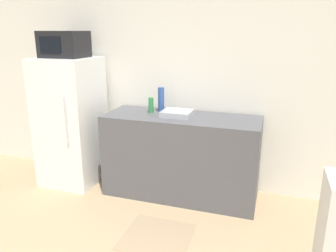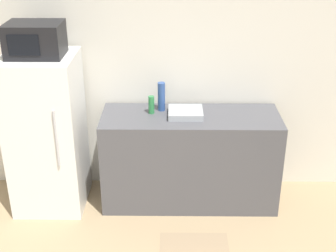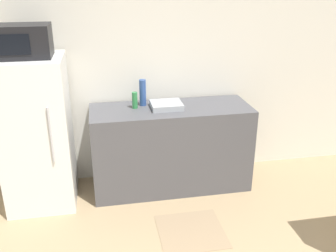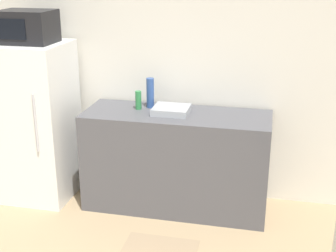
% 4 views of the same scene
% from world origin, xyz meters
% --- Properties ---
extents(wall_back, '(8.00, 0.06, 2.60)m').
position_xyz_m(wall_back, '(0.00, 2.85, 1.30)').
color(wall_back, silver).
rests_on(wall_back, ground_plane).
extents(refrigerator, '(0.66, 0.68, 1.53)m').
position_xyz_m(refrigerator, '(-1.11, 2.43, 0.77)').
color(refrigerator, white).
rests_on(refrigerator, ground_plane).
extents(microwave, '(0.49, 0.38, 0.30)m').
position_xyz_m(microwave, '(-1.11, 2.43, 1.68)').
color(microwave, black).
rests_on(microwave, refrigerator).
extents(counter, '(1.71, 0.62, 0.93)m').
position_xyz_m(counter, '(0.27, 2.48, 0.47)').
color(counter, '#4C4C51').
rests_on(counter, ground_plane).
extents(sink_basin, '(0.33, 0.29, 0.06)m').
position_xyz_m(sink_basin, '(0.22, 2.49, 0.96)').
color(sink_basin, '#9EA3A8').
rests_on(sink_basin, counter).
extents(bottle_tall, '(0.07, 0.07, 0.28)m').
position_xyz_m(bottle_tall, '(-0.01, 2.62, 1.07)').
color(bottle_tall, '#2D4C8C').
rests_on(bottle_tall, counter).
extents(bottle_short, '(0.06, 0.06, 0.17)m').
position_xyz_m(bottle_short, '(-0.10, 2.54, 1.02)').
color(bottle_short, '#2D7F42').
rests_on(bottle_short, counter).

